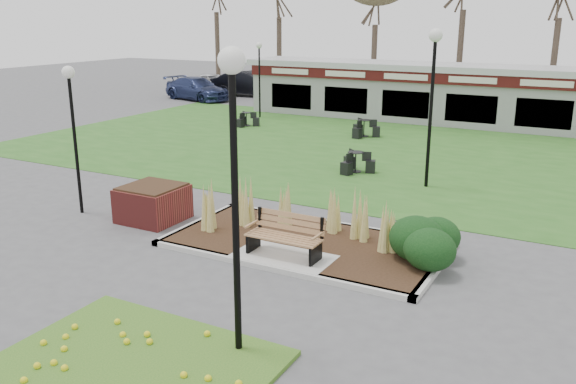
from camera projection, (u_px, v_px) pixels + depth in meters
The scene contains 17 objects.
ground at pixel (280, 264), 13.32m from camera, with size 100.00×100.00×0.00m, color #515154.
lawn at pixel (431, 156), 23.46m from camera, with size 34.00×16.00×0.02m, color #2B601E.
flower_bed at pixel (136, 362), 9.42m from camera, with size 4.20×3.00×0.16m.
planting_bed at pixel (358, 239), 13.78m from camera, with size 6.75×3.40×1.27m.
park_bench at pixel (286, 235), 13.37m from camera, with size 1.70×0.66×0.93m.
brick_planter at pixel (153, 203), 16.04m from camera, with size 1.50×1.50×0.95m.
food_pavilion at pixel (478, 95), 29.78m from camera, with size 24.60×3.40×2.90m.
lamp_post_near_left at pixel (233, 138), 8.85m from camera, with size 0.40×0.40×4.82m.
lamp_post_mid_left at pixel (72, 107), 15.98m from camera, with size 0.33×0.33×3.98m.
lamp_post_mid_right at pixel (433, 74), 18.31m from camera, with size 0.40×0.40×4.86m.
lamp_post_far_left at pixel (259, 63), 31.64m from camera, with size 0.32×0.32×3.91m.
bistro_set_a at pixel (246, 121), 29.81m from camera, with size 1.23×1.14×0.66m.
bistro_set_b at pixel (364, 131), 27.16m from camera, with size 1.39×1.33×0.75m.
bistro_set_c at pixel (355, 165), 21.00m from camera, with size 1.30×1.27×0.71m.
car_silver at pixel (214, 82), 44.07m from camera, with size 1.46×3.64×1.24m, color #BABBC0.
car_black at pixel (249, 84), 40.81m from camera, with size 1.75×5.01×1.65m, color black.
car_blue at pixel (197, 89), 38.99m from camera, with size 2.00×4.92×1.43m, color navy.
Camera 1 is at (6.02, -10.80, 5.22)m, focal length 38.00 mm.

